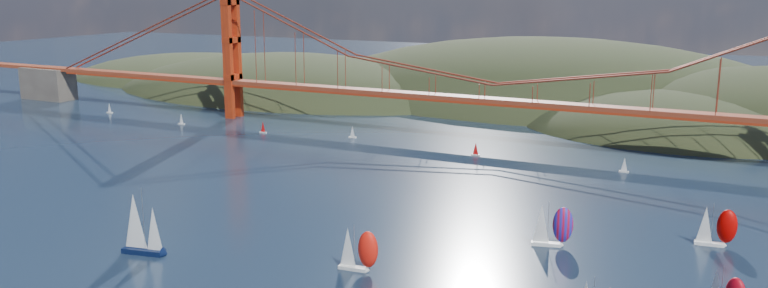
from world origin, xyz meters
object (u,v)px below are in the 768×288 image
at_px(racer_0, 357,249).
at_px(racer_rwb, 552,225).
at_px(racer_3, 715,226).
at_px(sloop_navy, 140,225).

distance_m(racer_0, racer_rwb, 45.82).
xyz_separation_m(racer_3, racer_rwb, (-33.14, -16.70, 0.25)).
bearing_deg(racer_rwb, sloop_navy, -165.79).
relative_size(sloop_navy, racer_3, 1.51).
xyz_separation_m(racer_0, racer_3, (65.26, 49.38, 0.01)).
xyz_separation_m(sloop_navy, racer_rwb, (79.36, 45.34, -1.68)).
height_order(racer_3, racer_rwb, racer_rwb).
distance_m(racer_0, racer_3, 81.83).
bearing_deg(racer_3, sloop_navy, -157.46).
bearing_deg(racer_0, sloop_navy, -171.14).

